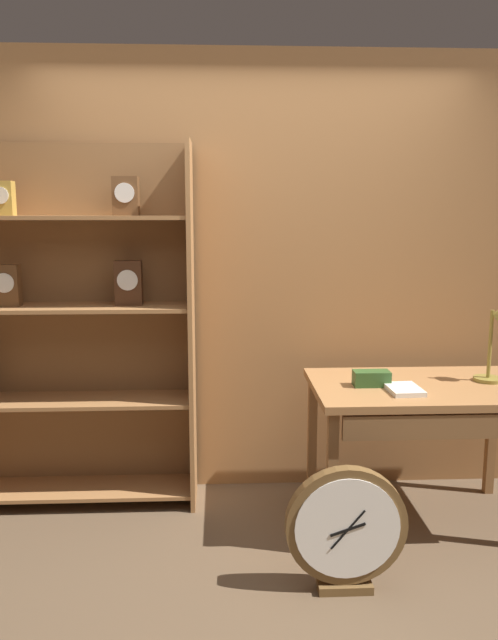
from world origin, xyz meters
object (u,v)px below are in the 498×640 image
at_px(workbench, 424,402).
at_px(round_clock_large, 346,529).
at_px(bookshelf, 66,332).
at_px(open_repair_manual, 404,389).
at_px(toolbox_small, 371,378).

height_order(workbench, round_clock_large, workbench).
distance_m(bookshelf, open_repair_manual, 1.89).
bearing_deg(open_repair_manual, bookshelf, 161.90).
height_order(bookshelf, round_clock_large, bookshelf).
height_order(toolbox_small, open_repair_manual, toolbox_small).
distance_m(bookshelf, workbench, 2.02).
xyz_separation_m(bookshelf, workbench, (1.96, -0.39, -0.32)).
distance_m(bookshelf, toolbox_small, 1.72).
relative_size(bookshelf, toolbox_small, 10.87).
height_order(bookshelf, toolbox_small, bookshelf).
bearing_deg(open_repair_manual, round_clock_large, -131.09).
bearing_deg(open_repair_manual, workbench, 33.61).
relative_size(workbench, round_clock_large, 2.02).
bearing_deg(bookshelf, open_repair_manual, -15.24).
xyz_separation_m(bookshelf, toolbox_small, (1.67, -0.38, -0.19)).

